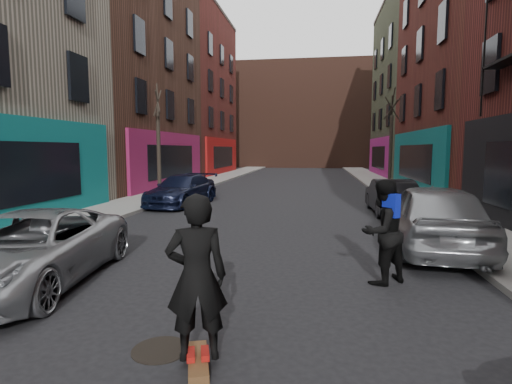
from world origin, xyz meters
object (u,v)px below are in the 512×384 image
(parked_left_far, at_px, (29,249))
(pedestrian, at_px, (382,231))
(manhole, at_px, (160,350))
(skateboarder, at_px, (197,277))
(tree_right_far, at_px, (391,131))
(skateboard, at_px, (198,361))
(parked_right_far, at_px, (433,216))
(tree_left_far, at_px, (158,131))
(parked_right_end, at_px, (391,196))
(parked_left_end, at_px, (182,190))

(parked_left_far, relative_size, pedestrian, 2.49)
(manhole, bearing_deg, skateboarder, -25.52)
(skateboarder, bearing_deg, tree_right_far, -123.22)
(skateboarder, relative_size, pedestrian, 0.98)
(tree_right_far, xyz_separation_m, skateboard, (-5.70, -21.25, -3.48))
(tree_right_far, bearing_deg, parked_right_far, -95.96)
(tree_left_far, distance_m, parked_right_far, 14.49)
(tree_right_far, distance_m, parked_left_far, 21.50)
(tree_left_far, relative_size, skateboarder, 3.45)
(skateboarder, bearing_deg, skateboard, 180.00)
(pedestrian, relative_size, manhole, 2.74)
(parked_right_far, distance_m, pedestrian, 3.11)
(pedestrian, bearing_deg, manhole, 5.16)
(tree_left_far, distance_m, parked_left_far, 13.65)
(parked_right_end, distance_m, skateboarder, 12.30)
(parked_left_far, height_order, parked_left_end, parked_left_end)
(tree_left_far, height_order, skateboard, tree_left_far)
(parked_left_end, relative_size, parked_right_far, 0.93)
(parked_left_end, distance_m, skateboard, 13.44)
(tree_left_far, xyz_separation_m, pedestrian, (9.20, -11.99, -2.41))
(tree_left_far, distance_m, manhole, 16.53)
(parked_left_end, height_order, manhole, parked_left_end)
(parked_left_far, relative_size, parked_right_end, 1.18)
(skateboarder, height_order, manhole, skateboarder)
(parked_left_far, bearing_deg, skateboard, -37.48)
(parked_right_far, height_order, skateboarder, skateboarder)
(tree_right_far, relative_size, pedestrian, 3.54)
(tree_left_far, xyz_separation_m, parked_right_end, (10.80, -3.66, -2.71))
(parked_left_end, xyz_separation_m, skateboarder, (4.59, -12.61, 0.37))
(parked_left_end, bearing_deg, parked_left_far, -78.58)
(skateboarder, bearing_deg, manhole, -43.72)
(tree_right_far, distance_m, skateboard, 22.27)
(parked_right_end, relative_size, skateboard, 5.06)
(skateboard, distance_m, pedestrian, 4.21)
(parked_left_end, relative_size, parked_right_end, 1.14)
(pedestrian, bearing_deg, tree_right_far, -139.19)
(tree_left_far, xyz_separation_m, tree_right_far, (12.40, 6.00, 0.15))
(skateboarder, bearing_deg, tree_left_far, -84.48)
(skateboard, height_order, pedestrian, pedestrian)
(parked_right_far, height_order, pedestrian, pedestrian)
(tree_right_far, bearing_deg, parked_left_end, -140.00)
(parked_right_far, bearing_deg, parked_left_end, -32.91)
(parked_right_far, xyz_separation_m, skateboard, (-4.10, -5.93, -0.79))
(tree_left_far, relative_size, pedestrian, 3.39)
(tree_left_far, xyz_separation_m, parked_right_far, (10.80, -9.32, -2.54))
(skateboarder, bearing_deg, parked_left_end, -88.21)
(tree_right_far, height_order, parked_right_end, tree_right_far)
(skateboard, bearing_deg, parked_left_end, 91.79)
(parked_right_end, xyz_separation_m, manhole, (-4.67, -11.32, -0.66))
(tree_right_far, relative_size, parked_right_end, 1.68)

